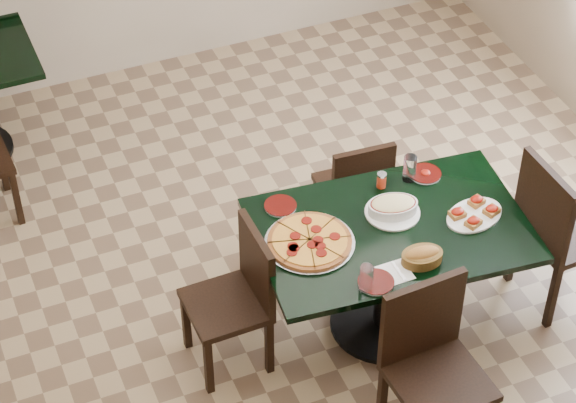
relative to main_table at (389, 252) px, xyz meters
name	(u,v)px	position (x,y,z in m)	size (l,w,h in m)	color
floor	(304,313)	(-0.38, 0.25, -0.57)	(5.50, 5.50, 0.00)	#917753
main_table	(389,252)	(0.00, 0.00, 0.00)	(1.51, 1.05, 0.75)	black
chair_far	(356,188)	(0.13, 0.68, -0.12)	(0.40, 0.40, 0.80)	black
chair_near	(431,358)	(-0.13, -0.72, -0.03)	(0.48, 0.48, 0.96)	black
chair_right	(557,226)	(0.95, -0.16, -0.01)	(0.48, 0.48, 0.99)	black
chair_left	(239,292)	(-0.82, 0.11, -0.08)	(0.42, 0.42, 0.87)	black
pepperoni_pizza	(310,241)	(-0.45, 0.05, 0.20)	(0.47, 0.47, 0.04)	#AAABB1
lasagna_casserole	(393,207)	(0.05, 0.10, 0.23)	(0.30, 0.30, 0.09)	silver
bread_basket	(422,256)	(0.03, -0.29, 0.22)	(0.23, 0.17, 0.09)	brown
bruschetta_platter	(474,213)	(0.44, -0.09, 0.21)	(0.39, 0.32, 0.05)	silver
side_plate_near	(376,282)	(-0.25, -0.33, 0.19)	(0.18, 0.18, 0.02)	silver
side_plate_far_r	(425,174)	(0.36, 0.31, 0.19)	(0.18, 0.18, 0.03)	silver
side_plate_far_l	(280,206)	(-0.48, 0.37, 0.19)	(0.18, 0.18, 0.02)	silver
napkin_setting	(395,273)	(-0.13, -0.31, 0.18)	(0.16, 0.16, 0.01)	white
water_glass_a	(410,168)	(0.26, 0.32, 0.26)	(0.07, 0.07, 0.16)	white
water_glass_b	(366,278)	(-0.32, -0.35, 0.26)	(0.07, 0.07, 0.15)	white
pepper_shaker	(382,180)	(0.09, 0.32, 0.23)	(0.05, 0.05, 0.09)	#B63013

